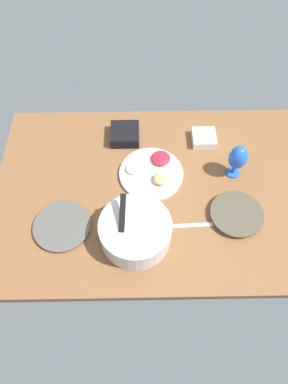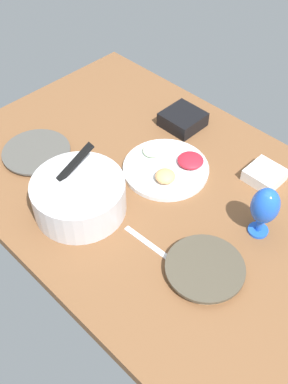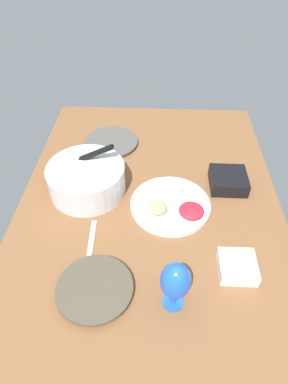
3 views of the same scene
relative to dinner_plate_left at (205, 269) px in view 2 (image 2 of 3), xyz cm
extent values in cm
cube|color=brown|center=(33.71, -15.54, -3.51)|extent=(160.00, 104.00, 4.00)
cylinder|color=beige|center=(0.00, 0.00, -0.60)|extent=(22.10, 22.10, 1.81)
cylinder|color=#494233|center=(0.00, 0.00, 0.85)|extent=(24.03, 24.03, 1.09)
cylinder|color=silver|center=(78.75, 4.36, -0.90)|extent=(23.65, 23.65, 1.22)
cylinder|color=#4E4C47|center=(78.75, 4.36, 0.08)|extent=(25.71, 25.71, 0.73)
cylinder|color=silver|center=(45.81, 9.99, 4.60)|extent=(30.90, 30.90, 12.21)
cylinder|color=white|center=(45.81, 9.99, 8.27)|extent=(27.81, 27.81, 2.20)
cube|color=black|center=(51.21, 9.99, 11.88)|extent=(3.92, 22.50, 12.66)
cylinder|color=silver|center=(38.05, -23.83, -0.61)|extent=(31.45, 31.45, 1.80)
ellipsoid|color=beige|center=(46.93, -25.86, 1.40)|extent=(7.40, 7.40, 2.21)
ellipsoid|color=#F2A566|center=(33.82, -18.72, 2.18)|extent=(7.22, 7.22, 3.78)
ellipsoid|color=red|center=(33.09, -31.61, 1.68)|extent=(9.55, 9.55, 2.77)
cylinder|color=blue|center=(-2.35, -24.20, -1.01)|extent=(6.60, 6.60, 1.00)
cylinder|color=blue|center=(-2.35, -24.20, 1.94)|extent=(2.00, 2.00, 4.89)
ellipsoid|color=blue|center=(-2.35, -24.20, 10.96)|extent=(8.86, 8.86, 13.16)
cube|color=black|center=(51.27, -47.92, 1.46)|extent=(14.86, 14.86, 5.92)
cube|color=tan|center=(51.27, -47.92, 3.35)|extent=(12.19, 12.19, 1.90)
cube|color=white|center=(9.88, -45.24, 0.75)|extent=(12.06, 12.06, 4.51)
cube|color=#F9E072|center=(9.88, -45.24, 2.19)|extent=(9.89, 9.89, 1.44)
cube|color=silver|center=(19.95, 4.50, -1.21)|extent=(18.06, 2.62, 0.60)
camera|label=1|loc=(43.15, 74.05, 136.82)|focal=32.02mm
camera|label=2|loc=(-39.77, 65.65, 113.52)|focal=42.05mm
camera|label=3|loc=(-50.42, -17.66, 91.47)|focal=30.31mm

